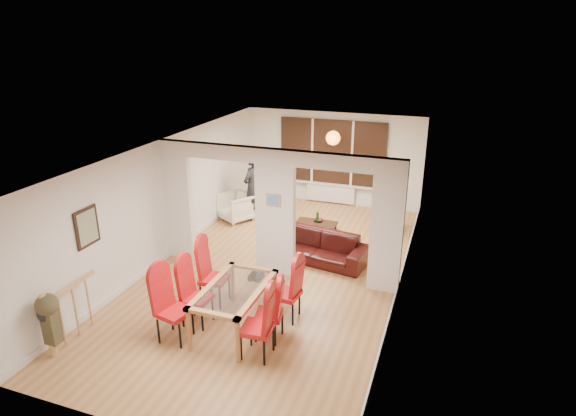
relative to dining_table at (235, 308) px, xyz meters
The scene contains 24 objects.
floor 2.14m from the dining_table, 92.15° to the left, with size 5.00×9.00×0.01m, color #B17C47.
room_walls 2.29m from the dining_table, 92.15° to the left, with size 5.00×9.00×2.60m, color silver, non-canonical shape.
divider_wall 2.29m from the dining_table, 92.15° to the left, with size 5.00×0.18×2.60m, color white.
bay_window_blinds 6.64m from the dining_table, 90.69° to the left, with size 3.00×0.08×1.80m, color black.
radiator 6.50m from the dining_table, 90.70° to the left, with size 1.40×0.08×0.50m, color white.
pendant_light 5.69m from the dining_table, 87.66° to the left, with size 0.36×0.36×0.36m, color orange.
stair_newel 2.58m from the dining_table, 154.76° to the right, with size 0.40×1.20×1.10m, color tan, non-canonical shape.
wall_poster 2.84m from the dining_table, behind, with size 0.04×0.52×0.67m, color gray.
pillar_photo 2.34m from the dining_table, 92.26° to the left, with size 0.30×0.03×0.25m, color #4C8CD8.
dining_table is the anchor object (origin of this frame).
dining_chair_la 1.00m from the dining_table, 142.77° to the right, with size 0.47×0.47×1.18m, color #B51216, non-canonical shape.
dining_chair_lb 0.69m from the dining_table, behind, with size 0.45×0.45×1.12m, color #B51216, non-canonical shape.
dining_chair_lc 0.94m from the dining_table, 138.98° to the left, with size 0.46×0.46×1.16m, color #B51216, non-canonical shape.
dining_chair_ra 0.85m from the dining_table, 40.73° to the right, with size 0.46×0.46×1.14m, color #B51216, non-canonical shape.
dining_chair_rb 0.65m from the dining_table, ahead, with size 0.41×0.41×1.03m, color #B51216, non-canonical shape.
dining_chair_rc 0.92m from the dining_table, 39.47° to the left, with size 0.44×0.44×1.11m, color #B51216, non-canonical shape.
sofa 2.96m from the dining_table, 78.56° to the left, with size 2.14×0.84×0.62m, color black.
armchair 4.90m from the dining_table, 115.09° to the left, with size 0.77×0.79×0.72m, color beige.
person 5.00m from the dining_table, 109.91° to the left, with size 0.42×0.64×1.75m, color black.
television 5.22m from the dining_table, 70.43° to the left, with size 0.13×0.97×0.56m, color black.
coffee_table 4.44m from the dining_table, 88.64° to the left, with size 0.99×0.49×0.23m, color #321C11, non-canonical shape.
bottle 4.46m from the dining_table, 88.37° to the left, with size 0.07×0.07×0.28m, color #143F19.
bowl 4.52m from the dining_table, 88.30° to the left, with size 0.23×0.23×0.06m, color #321C11.
shoes 1.72m from the dining_table, 101.43° to the left, with size 0.25×0.27×0.10m, color black, non-canonical shape.
Camera 1 is at (3.20, -8.29, 4.73)m, focal length 30.00 mm.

